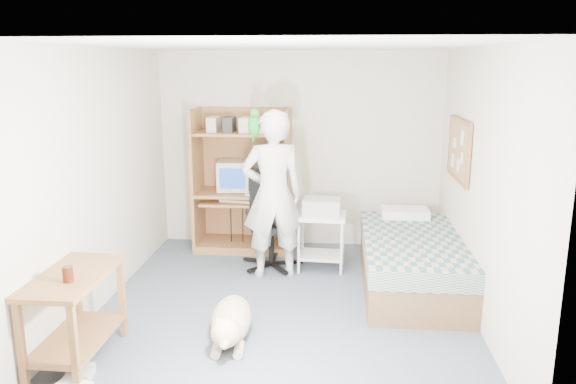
% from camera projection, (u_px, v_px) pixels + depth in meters
% --- Properties ---
extents(floor, '(4.00, 4.00, 0.00)m').
position_uv_depth(floor, '(285.00, 306.00, 5.56)').
color(floor, '#4D5A68').
rests_on(floor, ground).
extents(wall_back, '(3.60, 0.02, 2.50)m').
position_uv_depth(wall_back, '(300.00, 150.00, 7.22)').
color(wall_back, beige).
rests_on(wall_back, floor).
extents(wall_right, '(0.02, 4.00, 2.50)m').
position_uv_depth(wall_right, '(481.00, 186.00, 5.12)').
color(wall_right, beige).
rests_on(wall_right, floor).
extents(wall_left, '(0.02, 4.00, 2.50)m').
position_uv_depth(wall_left, '(100.00, 179.00, 5.44)').
color(wall_left, beige).
rests_on(wall_left, floor).
extents(ceiling, '(3.60, 4.00, 0.02)m').
position_uv_depth(ceiling, '(284.00, 46.00, 4.99)').
color(ceiling, white).
rests_on(ceiling, wall_back).
extents(computer_hutch, '(1.20, 0.63, 1.80)m').
position_uv_depth(computer_hutch, '(243.00, 186.00, 7.12)').
color(computer_hutch, brown).
rests_on(computer_hutch, floor).
extents(bed, '(1.02, 2.02, 0.66)m').
position_uv_depth(bed, '(412.00, 261.00, 5.98)').
color(bed, brown).
rests_on(bed, floor).
extents(side_desk, '(0.50, 1.00, 0.75)m').
position_uv_depth(side_desk, '(75.00, 304.00, 4.42)').
color(side_desk, brown).
rests_on(side_desk, floor).
extents(corkboard, '(0.04, 0.94, 0.66)m').
position_uv_depth(corkboard, '(459.00, 150.00, 5.95)').
color(corkboard, '#8C5F3F').
rests_on(corkboard, wall_right).
extents(office_chair, '(0.63, 0.64, 1.13)m').
position_uv_depth(office_chair, '(271.00, 233.00, 6.59)').
color(office_chair, black).
rests_on(office_chair, floor).
extents(person, '(0.78, 0.61, 1.87)m').
position_uv_depth(person, '(273.00, 195.00, 6.16)').
color(person, silver).
rests_on(person, floor).
extents(parrot, '(0.14, 0.24, 0.38)m').
position_uv_depth(parrot, '(254.00, 124.00, 6.02)').
color(parrot, '#128016').
rests_on(parrot, person).
extents(dog, '(0.40, 1.08, 0.41)m').
position_uv_depth(dog, '(231.00, 321.00, 4.84)').
color(dog, '#D0BE8C').
rests_on(dog, floor).
extents(printer_cart, '(0.57, 0.47, 0.66)m').
position_uv_depth(printer_cart, '(321.00, 233.00, 6.47)').
color(printer_cart, white).
rests_on(printer_cart, floor).
extents(printer, '(0.43, 0.34, 0.18)m').
position_uv_depth(printer, '(322.00, 207.00, 6.39)').
color(printer, '#A5A5A0').
rests_on(printer, printer_cart).
extents(crt_monitor, '(0.43, 0.45, 0.37)m').
position_uv_depth(crt_monitor, '(234.00, 175.00, 7.11)').
color(crt_monitor, beige).
rests_on(crt_monitor, computer_hutch).
extents(keyboard, '(0.47, 0.22, 0.03)m').
position_uv_depth(keyboard, '(238.00, 200.00, 7.01)').
color(keyboard, beige).
rests_on(keyboard, computer_hutch).
extents(pencil_cup, '(0.08, 0.08, 0.12)m').
position_uv_depth(pencil_cup, '(273.00, 188.00, 7.00)').
color(pencil_cup, gold).
rests_on(pencil_cup, computer_hutch).
extents(drink_glass, '(0.08, 0.08, 0.12)m').
position_uv_depth(drink_glass, '(68.00, 274.00, 4.19)').
color(drink_glass, '#3E1409').
rests_on(drink_glass, side_desk).
extents(floor_box_b, '(0.21, 0.24, 0.08)m').
position_uv_depth(floor_box_b, '(80.00, 374.00, 4.27)').
color(floor_box_b, '#BABBB5').
rests_on(floor_box_b, floor).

